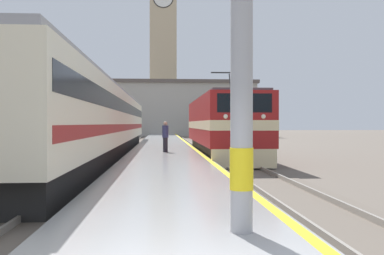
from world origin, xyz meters
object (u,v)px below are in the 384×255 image
object	(u,v)px
locomotive_train	(222,126)
passenger_train	(103,121)
clock_tower	(163,42)
person_on_platform	(165,136)

from	to	relation	value
locomotive_train	passenger_train	size ratio (longest dim) A/B	0.38
locomotive_train	passenger_train	distance (m)	7.13
passenger_train	clock_tower	distance (m)	56.31
passenger_train	clock_tower	size ratio (longest dim) A/B	1.20
passenger_train	person_on_platform	bearing A→B (deg)	-37.94
passenger_train	clock_tower	xyz separation A→B (m)	(3.77, 54.23, 14.71)
locomotive_train	person_on_platform	world-z (taller)	locomotive_train
clock_tower	locomotive_train	bearing A→B (deg)	-86.72
passenger_train	locomotive_train	bearing A→B (deg)	-12.42
locomotive_train	passenger_train	xyz separation A→B (m)	(-6.96, 1.53, 0.30)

